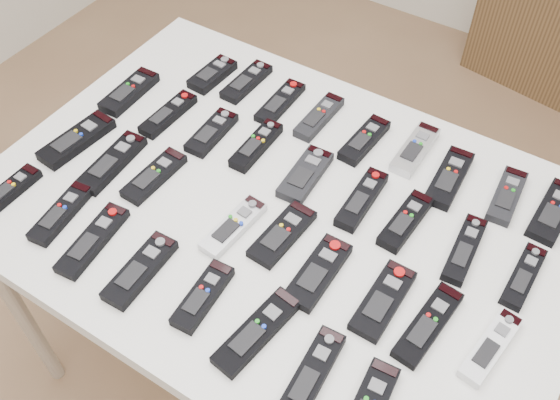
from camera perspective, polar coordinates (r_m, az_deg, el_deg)
The scene contains 36 objects.
ground at distance 1.97m, azimuth 1.88°, elevation -16.62°, with size 4.00×4.00×0.00m, color brown.
table at distance 1.37m, azimuth 0.00°, elevation -2.11°, with size 1.25×0.88×0.78m.
remote_0 at distance 1.64m, azimuth -6.20°, elevation 11.34°, with size 0.06×0.14×0.02m, color black.
remote_1 at distance 1.61m, azimuth -3.08°, elevation 10.75°, with size 0.05×0.16×0.02m, color black.
remote_2 at distance 1.55m, azimuth 0.02°, elevation 8.94°, with size 0.05×0.17×0.02m, color black.
remote_3 at distance 1.51m, azimuth 3.60°, elevation 7.59°, with size 0.05×0.16×0.02m, color black.
remote_4 at distance 1.46m, azimuth 7.71°, elevation 5.45°, with size 0.05×0.16×0.02m, color black.
remote_5 at distance 1.46m, azimuth 12.24°, elevation 4.53°, with size 0.05×0.17×0.02m, color #B7B7BC.
remote_6 at distance 1.42m, azimuth 15.22°, elevation 1.98°, with size 0.06×0.18×0.02m, color black.
remote_7 at distance 1.42m, azimuth 20.03°, elevation 0.36°, with size 0.05×0.16×0.02m, color black.
remote_8 at distance 1.43m, azimuth 23.71°, elevation -0.98°, with size 0.06×0.18×0.02m, color black.
remote_9 at distance 1.62m, azimuth -13.60°, elevation 9.60°, with size 0.06×0.17×0.02m, color black.
remote_10 at distance 1.54m, azimuth -10.17°, elevation 7.74°, with size 0.05×0.17×0.02m, color black.
remote_11 at distance 1.48m, azimuth -6.26°, elevation 6.16°, with size 0.05×0.15×0.02m, color black.
remote_12 at distance 1.44m, azimuth -2.18°, elevation 5.01°, with size 0.04×0.16×0.02m, color black.
remote_13 at distance 1.38m, azimuth 2.32°, elevation 2.33°, with size 0.06×0.16×0.02m, color black.
remote_14 at distance 1.34m, azimuth 7.48°, elevation 0.06°, with size 0.05×0.17×0.02m, color black.
remote_15 at distance 1.31m, azimuth 11.39°, elevation -1.90°, with size 0.05×0.16×0.02m, color black.
remote_16 at distance 1.30m, azimuth 16.51°, elevation -4.35°, with size 0.04×0.17×0.02m, color black.
remote_17 at distance 1.30m, azimuth 21.37°, elevation -6.52°, with size 0.04×0.16×0.02m, color black.
remote_18 at distance 1.52m, azimuth -18.08°, elevation 5.28°, with size 0.06×0.19×0.02m, color black.
remote_19 at distance 1.45m, azimuth -15.10°, elevation 3.34°, with size 0.06×0.19×0.02m, color black.
remote_20 at distance 1.40m, azimuth -11.43°, elevation 2.18°, with size 0.05×0.16×0.02m, color black.
remote_21 at distance 1.28m, azimuth -4.28°, elevation -2.43°, with size 0.05×0.17×0.02m, color #B7B7BC.
remote_22 at distance 1.27m, azimuth 0.22°, elevation -3.12°, with size 0.06×0.17×0.02m, color black.
remote_23 at distance 1.22m, azimuth 3.52°, elevation -6.62°, with size 0.06×0.17×0.02m, color black.
remote_24 at distance 1.20m, azimuth 9.41°, elevation -9.03°, with size 0.06×0.17×0.02m, color black.
remote_25 at distance 1.19m, azimuth 13.39°, elevation -11.01°, with size 0.05×0.18×0.02m, color black.
remote_26 at distance 1.19m, azimuth 18.71°, elevation -12.60°, with size 0.04×0.16×0.02m, color silver.
remote_27 at distance 1.47m, azimuth -23.39°, elevation 0.89°, with size 0.04×0.14×0.02m, color black.
remote_28 at distance 1.38m, azimuth -19.36°, elevation -1.14°, with size 0.05×0.17×0.02m, color black.
remote_29 at distance 1.31m, azimuth -16.74°, elevation -3.54°, with size 0.05×0.19×0.02m, color black.
remote_30 at distance 1.25m, azimuth -12.65°, elevation -6.25°, with size 0.06×0.17×0.02m, color black.
remote_31 at distance 1.19m, azimuth -7.06°, elevation -8.71°, with size 0.05×0.15×0.02m, color black.
remote_32 at distance 1.15m, azimuth -2.09°, elevation -11.90°, with size 0.05×0.19×0.02m, color black.
remote_33 at distance 1.11m, azimuth 2.84°, elevation -15.74°, with size 0.05×0.18×0.02m, color black.
Camera 1 is at (0.37, -0.70, 1.80)m, focal length 40.00 mm.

